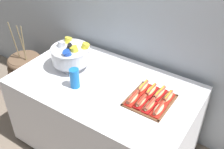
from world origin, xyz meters
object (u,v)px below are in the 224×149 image
at_px(hot_dog_1, 141,102).
at_px(hot_dog_4, 143,87).
at_px(hot_dog_6, 159,94).
at_px(cup_stack, 75,78).
at_px(punch_bowl, 71,54).
at_px(buffet_table, 105,114).
at_px(hot_dog_7, 168,97).
at_px(floor_vase, 28,75).
at_px(hot_dog_5, 151,91).
at_px(hot_dog_2, 150,105).
at_px(hot_dog_3, 159,109).
at_px(hot_dog_0, 133,98).
at_px(serving_tray, 150,100).

height_order(hot_dog_1, hot_dog_4, same).
bearing_deg(hot_dog_6, cup_stack, -157.81).
bearing_deg(punch_bowl, hot_dog_6, 3.96).
relative_size(buffet_table, hot_dog_7, 9.90).
distance_m(floor_vase, hot_dog_5, 1.78).
relative_size(hot_dog_2, cup_stack, 0.95).
bearing_deg(hot_dog_1, floor_vase, 171.65).
height_order(hot_dog_5, hot_dog_7, hot_dog_7).
xyz_separation_m(hot_dog_7, cup_stack, (-0.73, -0.26, 0.05)).
distance_m(floor_vase, hot_dog_6, 1.85).
bearing_deg(floor_vase, hot_dog_1, -8.35).
height_order(floor_vase, hot_dog_2, floor_vase).
distance_m(hot_dog_1, hot_dog_3, 0.15).
bearing_deg(hot_dog_2, floor_vase, 171.97).
bearing_deg(hot_dog_0, hot_dog_5, 64.94).
distance_m(hot_dog_0, cup_stack, 0.51).
height_order(floor_vase, hot_dog_0, floor_vase).
xyz_separation_m(hot_dog_7, punch_bowl, (-0.94, -0.06, 0.11)).
bearing_deg(hot_dog_7, hot_dog_1, -132.89).
xyz_separation_m(hot_dog_2, cup_stack, (-0.65, -0.10, 0.05)).
bearing_deg(hot_dog_7, buffet_table, -169.65).
height_order(floor_vase, punch_bowl, punch_bowl).
height_order(hot_dog_0, hot_dog_7, same).
relative_size(hot_dog_0, hot_dog_7, 1.11).
height_order(floor_vase, hot_dog_3, floor_vase).
relative_size(hot_dog_0, cup_stack, 1.02).
height_order(serving_tray, hot_dog_0, hot_dog_0).
distance_m(hot_dog_5, punch_bowl, 0.80).
bearing_deg(buffet_table, serving_tray, 2.45).
distance_m(hot_dog_4, punch_bowl, 0.72).
bearing_deg(cup_stack, floor_vase, 162.53).
bearing_deg(hot_dog_0, hot_dog_2, -0.62).
height_order(hot_dog_0, punch_bowl, punch_bowl).
xyz_separation_m(floor_vase, serving_tray, (1.72, -0.16, 0.54)).
xyz_separation_m(hot_dog_0, hot_dog_3, (0.22, -0.00, -0.00)).
xyz_separation_m(floor_vase, hot_dog_7, (1.83, -0.08, 0.57)).
height_order(floor_vase, serving_tray, floor_vase).
xyz_separation_m(serving_tray, cup_stack, (-0.61, -0.18, 0.08)).
bearing_deg(hot_dog_2, hot_dog_7, 64.94).
xyz_separation_m(buffet_table, serving_tray, (0.43, 0.02, 0.37)).
relative_size(floor_vase, punch_bowl, 2.75).
height_order(hot_dog_0, hot_dog_3, hot_dog_0).
xyz_separation_m(hot_dog_3, hot_dog_7, (0.00, 0.16, 0.00)).
bearing_deg(hot_dog_2, hot_dog_4, 131.66).
relative_size(buffet_table, serving_tray, 4.39).
bearing_deg(hot_dog_1, punch_bowl, 172.42).
distance_m(hot_dog_0, hot_dog_6, 0.22).
xyz_separation_m(hot_dog_0, hot_dog_4, (0.00, 0.16, 0.00)).
height_order(serving_tray, hot_dog_2, hot_dog_2).
distance_m(hot_dog_0, punch_bowl, 0.73).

